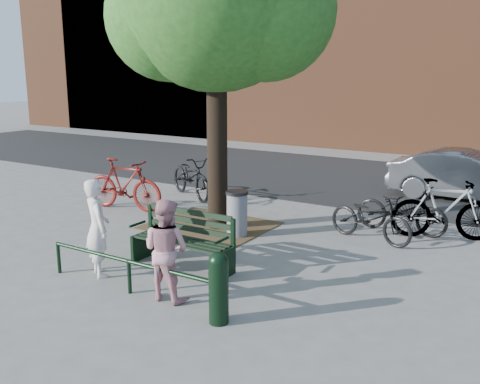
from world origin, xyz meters
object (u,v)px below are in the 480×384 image
Objects in this scene: litter_bin at (237,213)px; parked_car at (468,176)px; person_left at (97,228)px; bollard at (219,285)px; person_right at (166,249)px; bicycle_c at (371,218)px; park_bench at (184,238)px.

parked_car is at bearing 59.56° from litter_bin.
person_left reaches higher than bollard.
person_right is at bearing -76.24° from litter_bin.
parked_car is at bearing 80.50° from bollard.
litter_bin is at bearing 118.77° from bollard.
person_left is 1.62× the size of bollard.
person_right is at bearing 167.20° from bollard.
person_left reaches higher than bicycle_c.
bollard is (1.03, -0.23, -0.21)m from person_right.
person_right is at bearing -155.77° from person_left.
person_left is 9.19m from parked_car.
litter_bin is (0.74, 2.84, -0.31)m from person_left.
person_left is 1.71× the size of litter_bin.
person_left reaches higher than park_bench.
bicycle_c is (2.11, 2.91, -0.03)m from park_bench.
parked_car is at bearing -107.90° from person_right.
person_right is 8.79m from parked_car.
bollard reaches higher than litter_bin.
park_bench is 2.10m from bollard.
park_bench is at bearing -64.79° from person_right.
person_left reaches higher than parked_car.
parked_car is (3.21, 5.46, 0.16)m from litter_bin.
bicycle_c is 0.46× the size of parked_car.
bollard is 8.79m from parked_car.
bollard is at bearing -173.31° from bicycle_c.
person_right is 1.52× the size of bollard.
bollard is 3.66m from litter_bin.
person_left is at bearing 155.90° from bicycle_c.
bicycle_c is at bearing -112.35° from person_right.
park_bench reaches higher than bicycle_c.
person_right is 3.07m from litter_bin.
bollard is 4.31m from bicycle_c.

